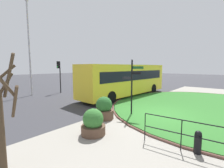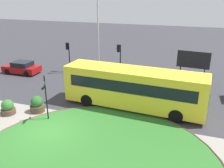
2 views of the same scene
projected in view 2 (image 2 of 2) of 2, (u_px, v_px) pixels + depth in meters
ground at (51, 132)px, 15.85m from camera, size 120.00×120.00×0.00m
sidewalk_paving at (36, 145)px, 14.45m from camera, size 32.00×8.84×0.02m
grass_island at (91, 166)px, 12.64m from camera, size 13.88×13.88×0.10m
grass_kerb_ring at (91, 166)px, 12.64m from camera, size 14.19×14.19×0.11m
signpost_directional at (46, 96)px, 16.64m from camera, size 0.64×1.07×3.38m
bus_yellow at (133, 88)px, 18.66m from camera, size 11.07×3.05×3.15m
car_near_lane at (22, 68)px, 27.38m from camera, size 4.14×2.02×1.37m
traffic_light_near at (68, 50)px, 27.43m from camera, size 0.48×0.31×3.35m
traffic_light_far at (119, 54)px, 25.40m from camera, size 0.49×0.31×3.55m
lamppost_tall at (98, 28)px, 26.15m from camera, size 0.32×0.32×9.58m
billboard_left at (193, 60)px, 25.71m from camera, size 3.42×0.46×2.84m
planter_near_signpost at (8, 108)px, 18.03m from camera, size 1.06×1.06×1.16m
planter_kerbside at (37, 105)px, 18.38m from camera, size 1.09×1.09×1.28m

